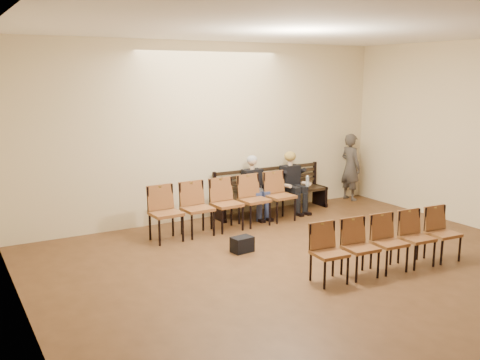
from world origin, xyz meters
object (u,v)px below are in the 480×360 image
at_px(bag, 242,244).
at_px(passerby, 351,162).
at_px(bench, 272,202).
at_px(chair_row_front, 227,204).
at_px(seated_woman, 293,185).
at_px(water_bottle, 307,187).
at_px(seated_man, 255,188).
at_px(laptop, 258,191).
at_px(chair_row_back, 390,243).

distance_m(bag, passerby, 4.58).
height_order(bench, passerby, passerby).
relative_size(bench, chair_row_front, 0.87).
xyz_separation_m(bench, seated_woman, (0.43, -0.12, 0.35)).
bearing_deg(bag, passerby, 26.18).
bearing_deg(bench, seated_woman, -15.71).
distance_m(bench, chair_row_front, 1.61).
height_order(bench, bag, bench).
height_order(seated_woman, water_bottle, seated_woman).
distance_m(seated_man, passerby, 2.75).
height_order(seated_man, chair_row_front, seated_man).
bearing_deg(seated_man, laptop, -96.04).
distance_m(seated_man, laptop, 0.14).
height_order(bag, chair_row_front, chair_row_front).
bearing_deg(seated_woman, bench, 164.29).
height_order(seated_woman, laptop, seated_woman).
xyz_separation_m(bench, bag, (-1.84, -1.89, -0.10)).
distance_m(seated_woman, bag, 2.91).
bearing_deg(seated_woman, laptop, -171.73).
xyz_separation_m(seated_woman, chair_row_front, (-1.87, -0.53, -0.09)).
bearing_deg(chair_row_back, bench, 88.28).
xyz_separation_m(seated_woman, bag, (-2.26, -1.77, -0.45)).
xyz_separation_m(bench, chair_row_front, (-1.45, -0.65, 0.26)).
relative_size(passerby, chair_row_front, 0.59).
xyz_separation_m(bag, passerby, (4.05, 1.99, 0.76)).
bearing_deg(seated_man, chair_row_front, -150.36).
bearing_deg(bag, laptop, 51.28).
height_order(laptop, chair_row_back, chair_row_back).
bearing_deg(passerby, seated_man, 92.30).
height_order(seated_woman, chair_row_back, seated_woman).
xyz_separation_m(seated_man, bag, (-1.32, -1.77, -0.47)).
height_order(water_bottle, chair_row_back, chair_row_back).
distance_m(laptop, water_bottle, 1.13).
xyz_separation_m(laptop, water_bottle, (1.12, -0.16, 0.00)).
bearing_deg(passerby, bag, 113.87).
distance_m(seated_man, chair_row_front, 1.08).
relative_size(water_bottle, passerby, 0.14).
relative_size(water_bottle, bag, 0.70).
xyz_separation_m(water_bottle, chair_row_front, (-2.03, -0.23, -0.08)).
height_order(bag, passerby, passerby).
bearing_deg(passerby, seated_woman, 94.71).
xyz_separation_m(bag, chair_row_back, (1.46, -1.82, 0.29)).
relative_size(bench, bag, 7.54).
height_order(seated_woman, chair_row_front, seated_woman).
height_order(seated_man, bag, seated_man).
relative_size(seated_woman, chair_row_front, 0.39).
bearing_deg(water_bottle, laptop, 171.78).
xyz_separation_m(bench, chair_row_back, (-0.38, -3.71, 0.20)).
xyz_separation_m(bench, laptop, (-0.53, -0.26, 0.34)).
relative_size(seated_man, laptop, 3.65).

